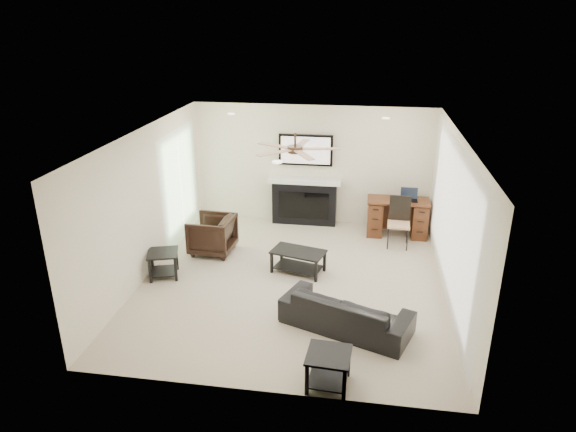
% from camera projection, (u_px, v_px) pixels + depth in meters
% --- Properties ---
extents(room_shell, '(5.50, 5.54, 2.52)m').
position_uv_depth(room_shell, '(306.00, 185.00, 8.08)').
color(room_shell, '#C5B19F').
rests_on(room_shell, ground).
extents(sofa, '(1.97, 1.33, 0.54)m').
position_uv_depth(sofa, '(346.00, 312.00, 7.27)').
color(sofa, black).
rests_on(sofa, ground).
extents(armchair, '(0.84, 0.82, 0.72)m').
position_uv_depth(armchair, '(212.00, 235.00, 9.58)').
color(armchair, black).
rests_on(armchair, ground).
extents(coffee_table, '(1.00, 0.71, 0.40)m').
position_uv_depth(coffee_table, '(298.00, 261.00, 8.89)').
color(coffee_table, black).
rests_on(coffee_table, ground).
extents(end_table_near, '(0.55, 0.55, 0.45)m').
position_uv_depth(end_table_near, '(328.00, 369.00, 6.15)').
color(end_table_near, black).
rests_on(end_table_near, ground).
extents(end_table_left, '(0.63, 0.63, 0.45)m').
position_uv_depth(end_table_left, '(164.00, 264.00, 8.74)').
color(end_table_left, black).
rests_on(end_table_left, ground).
extents(fireplace_unit, '(1.52, 0.34, 1.91)m').
position_uv_depth(fireplace_unit, '(305.00, 181.00, 10.70)').
color(fireplace_unit, black).
rests_on(fireplace_unit, ground).
extents(desk, '(1.22, 0.56, 0.76)m').
position_uv_depth(desk, '(397.00, 217.00, 10.32)').
color(desk, '#411C10').
rests_on(desk, ground).
extents(desk_chair, '(0.44, 0.46, 0.97)m').
position_uv_depth(desk_chair, '(399.00, 223.00, 9.77)').
color(desk_chair, black).
rests_on(desk_chair, ground).
extents(laptop, '(0.33, 0.24, 0.23)m').
position_uv_depth(laptop, '(409.00, 195.00, 10.09)').
color(laptop, black).
rests_on(laptop, desk).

